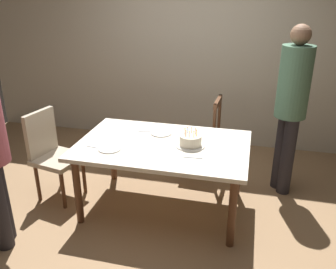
# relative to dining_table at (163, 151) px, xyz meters

# --- Properties ---
(ground) EXTENTS (6.40, 6.40, 0.00)m
(ground) POSITION_rel_dining_table_xyz_m (0.00, 0.00, -0.65)
(ground) COLOR #93704C
(back_wall) EXTENTS (6.40, 0.10, 2.60)m
(back_wall) POSITION_rel_dining_table_xyz_m (0.00, 1.85, 0.65)
(back_wall) COLOR beige
(back_wall) RESTS_ON ground
(dining_table) EXTENTS (1.64, 1.07, 0.72)m
(dining_table) POSITION_rel_dining_table_xyz_m (0.00, 0.00, 0.00)
(dining_table) COLOR silver
(dining_table) RESTS_ON ground
(birthday_cake) EXTENTS (0.28, 0.28, 0.18)m
(birthday_cake) POSITION_rel_dining_table_xyz_m (0.27, 0.01, 0.13)
(birthday_cake) COLOR silver
(birthday_cake) RESTS_ON dining_table
(plate_near_celebrant) EXTENTS (0.22, 0.22, 0.01)m
(plate_near_celebrant) POSITION_rel_dining_table_xyz_m (-0.45, -0.24, 0.08)
(plate_near_celebrant) COLOR white
(plate_near_celebrant) RESTS_ON dining_table
(plate_far_side) EXTENTS (0.22, 0.22, 0.01)m
(plate_far_side) POSITION_rel_dining_table_xyz_m (-0.08, 0.24, 0.08)
(plate_far_side) COLOR white
(plate_far_side) RESTS_ON dining_table
(fork_near_celebrant) EXTENTS (0.18, 0.05, 0.01)m
(fork_near_celebrant) POSITION_rel_dining_table_xyz_m (-0.61, -0.24, 0.08)
(fork_near_celebrant) COLOR silver
(fork_near_celebrant) RESTS_ON dining_table
(fork_far_side) EXTENTS (0.18, 0.05, 0.01)m
(fork_far_side) POSITION_rel_dining_table_xyz_m (-0.24, 0.25, 0.08)
(fork_far_side) COLOR silver
(fork_far_side) RESTS_ON dining_table
(fork_near_guest) EXTENTS (0.18, 0.03, 0.01)m
(fork_near_guest) POSITION_rel_dining_table_xyz_m (0.33, -0.23, 0.08)
(fork_near_guest) COLOR silver
(fork_near_guest) RESTS_ON dining_table
(chair_spindle_back) EXTENTS (0.46, 0.46, 0.95)m
(chair_spindle_back) POSITION_rel_dining_table_xyz_m (0.26, 0.85, -0.19)
(chair_spindle_back) COLOR tan
(chair_spindle_back) RESTS_ON ground
(chair_upholstered) EXTENTS (0.52, 0.52, 0.95)m
(chair_upholstered) POSITION_rel_dining_table_xyz_m (-1.21, -0.04, -0.11)
(chair_upholstered) COLOR tan
(chair_upholstered) RESTS_ON ground
(person_guest) EXTENTS (0.32, 0.32, 1.80)m
(person_guest) POSITION_rel_dining_table_xyz_m (1.19, 0.66, 0.39)
(person_guest) COLOR #262328
(person_guest) RESTS_ON ground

